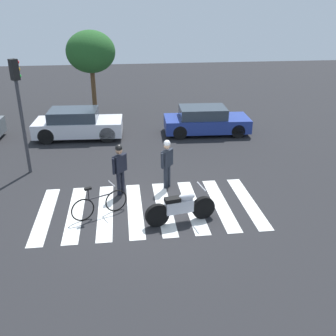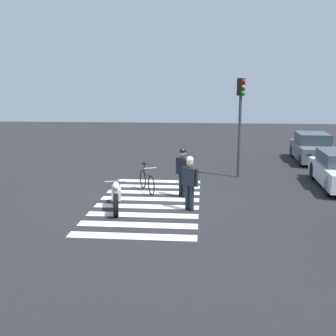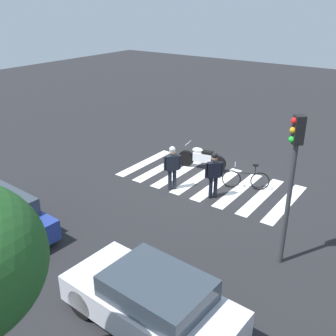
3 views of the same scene
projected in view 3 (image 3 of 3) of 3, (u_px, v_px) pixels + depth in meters
The scene contains 8 objects.
ground_plane at pixel (208, 181), 15.40m from camera, with size 60.00×60.00×0.00m, color #232326.
police_motorcycle at pixel (202, 158), 16.32m from camera, with size 2.08×0.69×1.06m.
leaning_bicycle at pixel (246, 179), 14.63m from camera, with size 1.61×0.78×1.01m.
officer_on_foot at pixel (172, 165), 14.35m from camera, with size 0.45×0.53×1.71m.
officer_by_motorcycle at pixel (214, 172), 13.72m from camera, with size 0.48×0.51×1.74m.
crosswalk_stripes at pixel (208, 181), 15.39m from camera, with size 6.75×3.38×0.01m.
car_white_van at pixel (152, 301), 8.38m from camera, with size 4.08×1.96×1.35m.
traffic_light_pole at pixel (292, 169), 9.59m from camera, with size 0.35×0.34×4.12m.
Camera 3 is at (-6.85, 12.20, 6.64)m, focal length 41.83 mm.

